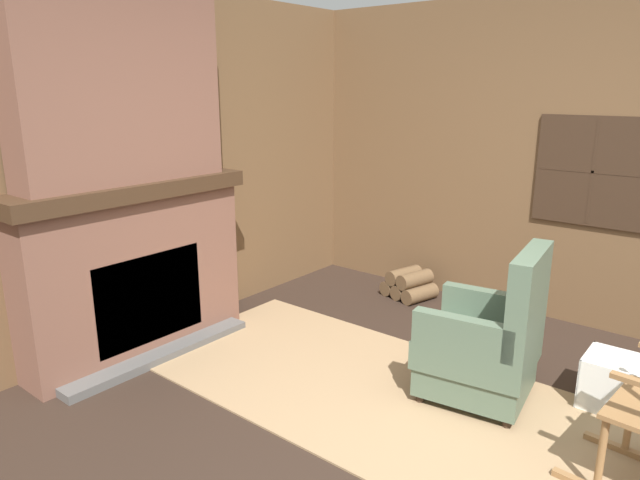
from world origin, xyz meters
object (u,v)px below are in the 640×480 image
(firewood_stack, at_px, (409,285))
(decorative_plate_on_mantel, at_px, (126,161))
(oil_lamp_vase, at_px, (60,176))
(storage_case, at_px, (194,163))
(armchair, at_px, (486,346))
(laundry_basket, at_px, (624,386))

(firewood_stack, height_order, decorative_plate_on_mantel, decorative_plate_on_mantel)
(oil_lamp_vase, xyz_separation_m, storage_case, (0.00, 1.05, -0.03))
(armchair, distance_m, oil_lamp_vase, 2.84)
(laundry_basket, xyz_separation_m, oil_lamp_vase, (-2.99, -1.79, 1.18))
(firewood_stack, xyz_separation_m, laundry_basket, (1.98, -0.85, 0.05))
(armchair, relative_size, firewood_stack, 2.00)
(armchair, bearing_deg, firewood_stack, -52.75)
(armchair, height_order, storage_case, storage_case)
(armchair, xyz_separation_m, oil_lamp_vase, (-2.28, -1.38, 0.99))
(storage_case, bearing_deg, decorative_plate_on_mantel, -92.03)
(armchair, relative_size, oil_lamp_vase, 3.79)
(laundry_basket, relative_size, oil_lamp_vase, 1.74)
(firewood_stack, bearing_deg, oil_lamp_vase, -111.01)
(armchair, height_order, laundry_basket, armchair)
(armchair, relative_size, laundry_basket, 2.18)
(laundry_basket, height_order, decorative_plate_on_mantel, decorative_plate_on_mantel)
(oil_lamp_vase, bearing_deg, firewood_stack, 68.99)
(oil_lamp_vase, height_order, decorative_plate_on_mantel, decorative_plate_on_mantel)
(oil_lamp_vase, distance_m, storage_case, 1.05)
(oil_lamp_vase, relative_size, storage_case, 1.04)
(firewood_stack, bearing_deg, decorative_plate_on_mantel, -115.57)
(oil_lamp_vase, bearing_deg, storage_case, 89.99)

